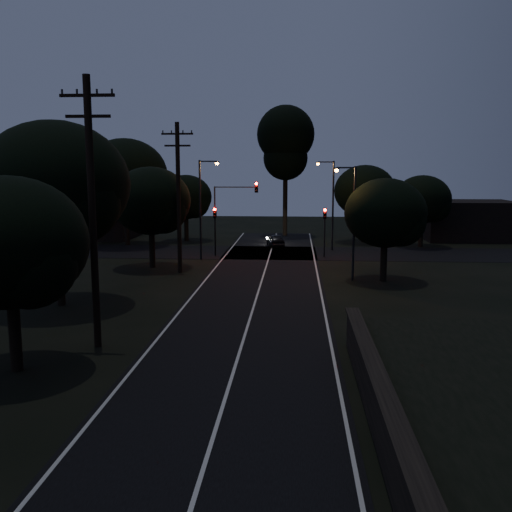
{
  "coord_description": "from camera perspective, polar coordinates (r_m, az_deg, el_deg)",
  "views": [
    {
      "loc": [
        2.23,
        -7.47,
        7.39
      ],
      "look_at": [
        0.0,
        24.0,
        2.5
      ],
      "focal_mm": 40.0,
      "sensor_mm": 36.0,
      "label": 1
    }
  ],
  "objects": [
    {
      "name": "road_surface",
      "position": [
        39.35,
        0.73,
        -2.0
      ],
      "size": [
        60.0,
        70.0,
        0.03
      ],
      "color": "black",
      "rests_on": "ground"
    },
    {
      "name": "utility_pole_mid",
      "position": [
        23.99,
        -16.07,
        4.52
      ],
      "size": [
        2.2,
        0.3,
        11.0
      ],
      "color": "black",
      "rests_on": "ground"
    },
    {
      "name": "utility_pole_far",
      "position": [
        40.36,
        -7.76,
        6.03
      ],
      "size": [
        2.2,
        0.3,
        10.5
      ],
      "color": "black",
      "rests_on": "ground"
    },
    {
      "name": "tree_left_b",
      "position": [
        21.98,
        -23.15,
        0.89
      ],
      "size": [
        5.62,
        5.62,
        7.14
      ],
      "color": "black",
      "rests_on": "ground"
    },
    {
      "name": "tree_left_c",
      "position": [
        31.86,
        -19.08,
        6.53
      ],
      "size": [
        7.82,
        7.82,
        9.88
      ],
      "color": "black",
      "rests_on": "ground"
    },
    {
      "name": "tree_left_d",
      "position": [
        42.74,
        -10.25,
        5.27
      ],
      "size": [
        5.9,
        5.9,
        7.49
      ],
      "color": "black",
      "rests_on": "ground"
    },
    {
      "name": "tree_far_nw",
      "position": [
        58.5,
        -6.87,
        5.76
      ],
      "size": [
        5.29,
        5.29,
        6.7
      ],
      "color": "black",
      "rests_on": "ground"
    },
    {
      "name": "tree_far_w",
      "position": [
        55.65,
        -12.72,
        7.79
      ],
      "size": [
        7.97,
        7.97,
        10.16
      ],
      "color": "black",
      "rests_on": "ground"
    },
    {
      "name": "tree_far_ne",
      "position": [
        57.82,
        11.05,
        6.25
      ],
      "size": [
        6.08,
        6.08,
        7.68
      ],
      "color": "black",
      "rests_on": "ground"
    },
    {
      "name": "tree_far_e",
      "position": [
        55.75,
        16.51,
        5.33
      ],
      "size": [
        5.3,
        5.3,
        6.72
      ],
      "color": "black",
      "rests_on": "ground"
    },
    {
      "name": "tree_right_a",
      "position": [
        37.96,
        13.1,
        4.03
      ],
      "size": [
        5.31,
        5.31,
        6.75
      ],
      "color": "black",
      "rests_on": "ground"
    },
    {
      "name": "tall_pine",
      "position": [
        62.54,
        2.98,
        11.31
      ],
      "size": [
        6.18,
        6.18,
        14.05
      ],
      "color": "black",
      "rests_on": "ground"
    },
    {
      "name": "building_left",
      "position": [
        63.7,
        -16.42,
        3.78
      ],
      "size": [
        10.0,
        8.0,
        4.4
      ],
      "primitive_type": "cube",
      "color": "black",
      "rests_on": "ground"
    },
    {
      "name": "building_right",
      "position": [
        63.26,
        20.39,
        3.38
      ],
      "size": [
        9.0,
        7.0,
        4.0
      ],
      "primitive_type": "cube",
      "color": "black",
      "rests_on": "ground"
    },
    {
      "name": "signal_left",
      "position": [
        48.16,
        -4.13,
        3.37
      ],
      "size": [
        0.28,
        0.35,
        4.1
      ],
      "color": "black",
      "rests_on": "ground"
    },
    {
      "name": "signal_right",
      "position": [
        47.74,
        6.89,
        3.28
      ],
      "size": [
        0.28,
        0.35,
        4.1
      ],
      "color": "black",
      "rests_on": "ground"
    },
    {
      "name": "signal_mast",
      "position": [
        47.84,
        -2.14,
        5.15
      ],
      "size": [
        3.7,
        0.35,
        6.25
      ],
      "color": "black",
      "rests_on": "ground"
    },
    {
      "name": "streetlight_a",
      "position": [
        46.17,
        -5.37,
        5.35
      ],
      "size": [
        1.66,
        0.26,
        8.0
      ],
      "color": "black",
      "rests_on": "ground"
    },
    {
      "name": "streetlight_b",
      "position": [
        51.64,
        7.5,
        5.68
      ],
      "size": [
        1.66,
        0.26,
        8.0
      ],
      "color": "black",
      "rests_on": "ground"
    },
    {
      "name": "streetlight_c",
      "position": [
        37.77,
        9.53,
        4.07
      ],
      "size": [
        1.46,
        0.26,
        7.5
      ],
      "color": "black",
      "rests_on": "ground"
    },
    {
      "name": "car",
      "position": [
        53.93,
        1.98,
        1.58
      ],
      "size": [
        2.01,
        3.71,
        1.2
      ],
      "primitive_type": "imported",
      "rotation": [
        0.0,
        0.0,
        3.32
      ],
      "color": "black",
      "rests_on": "ground"
    }
  ]
}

